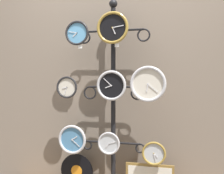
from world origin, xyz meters
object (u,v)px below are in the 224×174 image
(clock_top_center, at_px, (113,28))
(clock_middle_right, at_px, (148,84))
(clock_bottom_left, at_px, (72,139))
(clock_bottom_right, at_px, (154,153))
(display_stand, at_px, (113,122))
(vinyl_record, at_px, (77,171))
(clock_top_left, at_px, (77,33))
(clock_middle_left, at_px, (67,87))
(clock_bottom_center, at_px, (109,143))
(clock_middle_center, at_px, (111,86))

(clock_top_center, bearing_deg, clock_middle_right, -3.35)
(clock_bottom_left, xyz_separation_m, clock_bottom_right, (0.77, -0.00, -0.08))
(display_stand, height_order, clock_bottom_right, display_stand)
(clock_bottom_right, bearing_deg, clock_bottom_left, 179.76)
(clock_bottom_right, distance_m, vinyl_record, 0.80)
(clock_top_left, distance_m, clock_middle_right, 0.83)
(clock_middle_left, height_order, clock_middle_right, clock_middle_right)
(display_stand, height_order, clock_bottom_left, display_stand)
(display_stand, relative_size, clock_bottom_left, 6.75)
(clock_top_left, bearing_deg, clock_bottom_right, -1.71)
(clock_middle_left, distance_m, clock_bottom_right, 1.01)
(clock_top_left, bearing_deg, clock_middle_left, -165.87)
(display_stand, xyz_separation_m, clock_top_left, (-0.33, -0.08, 0.85))
(clock_top_left, relative_size, clock_bottom_center, 1.12)
(clock_bottom_left, bearing_deg, clock_bottom_center, -0.33)
(clock_top_center, xyz_separation_m, clock_middle_center, (-0.01, -0.02, -0.53))
(clock_middle_left, bearing_deg, vinyl_record, 50.65)
(clock_top_center, relative_size, clock_bottom_right, 1.40)
(clock_top_left, bearing_deg, display_stand, 13.92)
(clock_bottom_center, relative_size, clock_bottom_right, 0.99)
(display_stand, bearing_deg, clock_middle_right, -18.77)
(clock_bottom_center, bearing_deg, vinyl_record, 167.69)
(clock_top_center, bearing_deg, clock_middle_center, -107.28)
(clock_middle_left, height_order, clock_bottom_left, clock_middle_left)
(clock_middle_right, distance_m, clock_bottom_center, 0.65)
(clock_middle_left, distance_m, clock_bottom_left, 0.50)
(display_stand, distance_m, clock_bottom_right, 0.48)
(clock_top_center, distance_m, clock_bottom_center, 1.06)
(clock_top_center, height_order, clock_bottom_left, clock_top_center)
(clock_top_center, xyz_separation_m, clock_bottom_center, (-0.03, -0.01, -1.06))
(clock_top_center, bearing_deg, clock_top_left, 177.61)
(clock_top_center, height_order, clock_middle_center, clock_top_center)
(clock_top_left, height_order, clock_bottom_left, clock_top_left)
(clock_middle_left, height_order, vinyl_record, clock_middle_left)
(clock_middle_center, bearing_deg, clock_bottom_center, 153.65)
(display_stand, relative_size, vinyl_record, 5.64)
(clock_bottom_right, bearing_deg, display_stand, 165.18)
(clock_bottom_left, relative_size, vinyl_record, 0.83)
(clock_middle_left, xyz_separation_m, clock_bottom_left, (0.05, 0.01, -0.50))
(clock_middle_center, relative_size, clock_middle_right, 0.86)
(clock_top_center, relative_size, clock_middle_left, 1.41)
(display_stand, bearing_deg, vinyl_record, -175.65)
(vinyl_record, bearing_deg, clock_bottom_right, -5.79)
(clock_middle_left, distance_m, clock_middle_center, 0.44)
(clock_middle_right, height_order, vinyl_record, clock_middle_right)
(clock_middle_center, height_order, clock_bottom_center, clock_middle_center)
(clock_bottom_right, bearing_deg, clock_middle_center, -178.16)
(clock_middle_right, xyz_separation_m, clock_bottom_right, (0.05, 0.01, -0.61))
(clock_top_left, xyz_separation_m, clock_middle_center, (0.35, -0.03, -0.50))
(clock_middle_center, bearing_deg, vinyl_record, 166.59)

